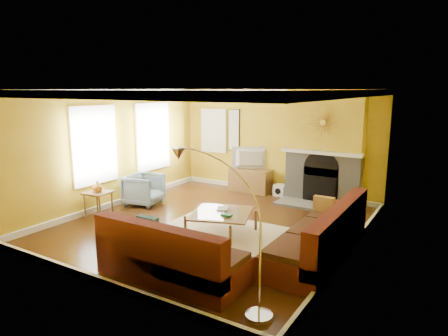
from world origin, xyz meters
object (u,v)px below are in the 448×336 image
Objects in this scene: sectional_sofa at (246,226)px; coffee_table at (221,223)px; side_table at (99,204)px; arc_lamp at (221,232)px; armchair at (144,190)px; media_console at (251,180)px.

coffee_table is at bearing 147.99° from sectional_sofa.
arc_lamp reaches higher than side_table.
side_table is at bearing 158.55° from armchair.
media_console is at bearing -45.68° from armchair.
armchair is 1.45× the size of side_table.
coffee_table is 2.84m from side_table.
sectional_sofa is 1.87m from arc_lamp.
sectional_sofa is 3.33× the size of media_console.
arc_lamp is at bearing -22.21° from side_table.
armchair is at bearing 164.93° from coffee_table.
sectional_sofa is 6.74× the size of side_table.
media_console reaches higher than coffee_table.
sectional_sofa is 1.87× the size of arc_lamp.
arc_lamp is (1.36, -2.20, 0.78)m from coffee_table.
side_table is (-1.80, -3.60, -0.03)m from media_console.
coffee_table is 0.55× the size of arc_lamp.
arc_lamp is at bearing -65.97° from media_console.
sectional_sofa is at bearing -121.43° from armchair.
side_table is 0.28× the size of arc_lamp.
media_console is 4.03m from side_table.
media_console is at bearing 63.43° from side_table.
sectional_sofa is 3.61m from armchair.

